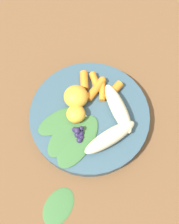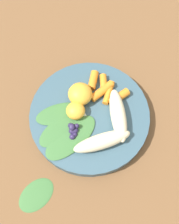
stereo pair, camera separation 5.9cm
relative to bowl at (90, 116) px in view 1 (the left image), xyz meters
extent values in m
plane|color=brown|center=(0.00, 0.00, -0.01)|extent=(2.40, 2.40, 0.00)
cylinder|color=#385666|center=(0.00, 0.00, 0.00)|extent=(0.28, 0.28, 0.03)
ellipsoid|color=beige|center=(0.05, 0.05, 0.03)|extent=(0.13, 0.09, 0.03)
ellipsoid|color=beige|center=(0.07, -0.02, 0.03)|extent=(0.07, 0.13, 0.03)
ellipsoid|color=#F4A833|center=(-0.02, -0.02, 0.03)|extent=(0.04, 0.04, 0.03)
ellipsoid|color=#F4A833|center=(-0.04, 0.01, 0.04)|extent=(0.06, 0.06, 0.04)
cylinder|color=orange|center=(0.01, 0.08, 0.02)|extent=(0.02, 0.05, 0.02)
cylinder|color=orange|center=(-0.01, 0.07, 0.02)|extent=(0.05, 0.06, 0.01)
cylinder|color=orange|center=(-0.03, 0.05, 0.02)|extent=(0.02, 0.06, 0.02)
cylinder|color=orange|center=(-0.04, 0.07, 0.02)|extent=(0.05, 0.04, 0.02)
cylinder|color=orange|center=(-0.06, 0.06, 0.02)|extent=(0.04, 0.05, 0.02)
sphere|color=#2D234C|center=(0.00, -0.05, 0.02)|extent=(0.01, 0.01, 0.01)
sphere|color=#2D234C|center=(0.02, -0.06, 0.02)|extent=(0.01, 0.01, 0.01)
sphere|color=#2D234C|center=(0.02, -0.06, 0.02)|extent=(0.01, 0.01, 0.01)
sphere|color=#2D234C|center=(0.01, -0.05, 0.02)|extent=(0.01, 0.01, 0.01)
sphere|color=#2D234C|center=(0.01, -0.05, 0.02)|extent=(0.01, 0.01, 0.01)
sphere|color=#2D234C|center=(0.02, -0.05, 0.02)|extent=(0.01, 0.01, 0.01)
sphere|color=#2D234C|center=(0.01, -0.06, 0.02)|extent=(0.01, 0.01, 0.01)
sphere|color=#2D234C|center=(0.02, -0.06, 0.02)|extent=(0.01, 0.01, 0.01)
sphere|color=#2D234C|center=(0.01, -0.05, 0.02)|extent=(0.01, 0.01, 0.01)
sphere|color=#2D234C|center=(0.01, -0.05, 0.03)|extent=(0.01, 0.01, 0.01)
sphere|color=#2D234C|center=(0.01, -0.05, 0.03)|extent=(0.01, 0.01, 0.01)
sphere|color=#2D234C|center=(0.01, -0.05, 0.02)|extent=(0.01, 0.01, 0.01)
sphere|color=#2D234C|center=(0.01, -0.04, 0.03)|extent=(0.01, 0.01, 0.01)
cylinder|color=white|center=(-0.01, -0.03, 0.02)|extent=(0.05, 0.05, 0.00)
ellipsoid|color=#3D7038|center=(-0.04, -0.06, 0.02)|extent=(0.08, 0.12, 0.01)
ellipsoid|color=#3D7038|center=(-0.01, -0.07, 0.02)|extent=(0.06, 0.12, 0.01)
ellipsoid|color=#3D7038|center=(0.02, -0.07, 0.02)|extent=(0.08, 0.14, 0.01)
ellipsoid|color=#3D7038|center=(0.07, -0.20, -0.01)|extent=(0.07, 0.09, 0.01)
camera|label=1|loc=(0.14, -0.18, 0.57)|focal=42.09mm
camera|label=2|loc=(0.19, -0.14, 0.57)|focal=42.09mm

